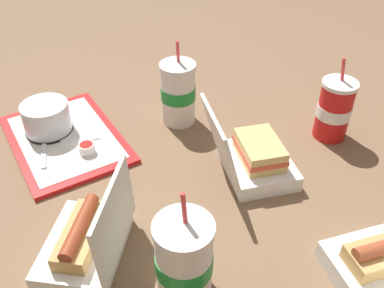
{
  "coord_description": "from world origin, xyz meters",
  "views": [
    {
      "loc": [
        -0.65,
        0.47,
        0.68
      ],
      "look_at": [
        -0.01,
        -0.04,
        0.05
      ],
      "focal_mm": 40.0,
      "sensor_mm": 36.0,
      "label": 1
    }
  ],
  "objects_px": {
    "soda_cup_left": "(334,110)",
    "ketchup_cup": "(87,148)",
    "soda_cup_front": "(178,93)",
    "clamshell_hotdog_front": "(87,241)",
    "plastic_fork": "(44,154)",
    "cake_container": "(47,119)",
    "clamshell_sandwich_back": "(254,158)",
    "soda_cup_right": "(184,259)",
    "food_tray": "(65,139)"
  },
  "relations": [
    {
      "from": "food_tray",
      "to": "clamshell_hotdog_front",
      "type": "height_order",
      "value": "clamshell_hotdog_front"
    },
    {
      "from": "clamshell_hotdog_front",
      "to": "soda_cup_left",
      "type": "height_order",
      "value": "soda_cup_left"
    },
    {
      "from": "food_tray",
      "to": "ketchup_cup",
      "type": "bearing_deg",
      "value": -169.99
    },
    {
      "from": "soda_cup_right",
      "to": "clamshell_hotdog_front",
      "type": "bearing_deg",
      "value": 29.8
    },
    {
      "from": "soda_cup_left",
      "to": "soda_cup_front",
      "type": "bearing_deg",
      "value": 41.7
    },
    {
      "from": "ketchup_cup",
      "to": "soda_cup_front",
      "type": "distance_m",
      "value": 0.28
    },
    {
      "from": "clamshell_sandwich_back",
      "to": "soda_cup_left",
      "type": "xyz_separation_m",
      "value": [
        -0.02,
        -0.27,
        0.04
      ]
    },
    {
      "from": "soda_cup_front",
      "to": "soda_cup_left",
      "type": "xyz_separation_m",
      "value": [
        -0.3,
        -0.27,
        -0.01
      ]
    },
    {
      "from": "clamshell_sandwich_back",
      "to": "soda_cup_left",
      "type": "bearing_deg",
      "value": -94.0
    },
    {
      "from": "ketchup_cup",
      "to": "clamshell_sandwich_back",
      "type": "xyz_separation_m",
      "value": [
        -0.3,
        -0.28,
        0.02
      ]
    },
    {
      "from": "cake_container",
      "to": "food_tray",
      "type": "bearing_deg",
      "value": -158.36
    },
    {
      "from": "clamshell_sandwich_back",
      "to": "soda_cup_right",
      "type": "distance_m",
      "value": 0.36
    },
    {
      "from": "ketchup_cup",
      "to": "clamshell_sandwich_back",
      "type": "relative_size",
      "value": 0.16
    },
    {
      "from": "plastic_fork",
      "to": "soda_cup_front",
      "type": "distance_m",
      "value": 0.38
    },
    {
      "from": "food_tray",
      "to": "soda_cup_front",
      "type": "relative_size",
      "value": 1.7
    },
    {
      "from": "soda_cup_right",
      "to": "soda_cup_left",
      "type": "relative_size",
      "value": 1.02
    },
    {
      "from": "clamshell_hotdog_front",
      "to": "soda_cup_left",
      "type": "distance_m",
      "value": 0.69
    },
    {
      "from": "clamshell_sandwich_back",
      "to": "soda_cup_front",
      "type": "relative_size",
      "value": 1.07
    },
    {
      "from": "clamshell_hotdog_front",
      "to": "ketchup_cup",
      "type": "bearing_deg",
      "value": -26.71
    },
    {
      "from": "food_tray",
      "to": "soda_cup_right",
      "type": "height_order",
      "value": "soda_cup_right"
    },
    {
      "from": "ketchup_cup",
      "to": "soda_cup_left",
      "type": "relative_size",
      "value": 0.18
    },
    {
      "from": "soda_cup_left",
      "to": "clamshell_hotdog_front",
      "type": "bearing_deg",
      "value": 86.45
    },
    {
      "from": "soda_cup_left",
      "to": "food_tray",
      "type": "bearing_deg",
      "value": 53.74
    },
    {
      "from": "plastic_fork",
      "to": "clamshell_sandwich_back",
      "type": "height_order",
      "value": "clamshell_sandwich_back"
    },
    {
      "from": "ketchup_cup",
      "to": "soda_cup_front",
      "type": "xyz_separation_m",
      "value": [
        -0.01,
        -0.27,
        0.06
      ]
    },
    {
      "from": "cake_container",
      "to": "clamshell_sandwich_back",
      "type": "bearing_deg",
      "value": -144.46
    },
    {
      "from": "plastic_fork",
      "to": "food_tray",
      "type": "bearing_deg",
      "value": -38.87
    },
    {
      "from": "soda_cup_right",
      "to": "soda_cup_left",
      "type": "distance_m",
      "value": 0.6
    },
    {
      "from": "food_tray",
      "to": "plastic_fork",
      "type": "bearing_deg",
      "value": 117.46
    },
    {
      "from": "ketchup_cup",
      "to": "clamshell_hotdog_front",
      "type": "relative_size",
      "value": 0.16
    },
    {
      "from": "ketchup_cup",
      "to": "soda_cup_right",
      "type": "distance_m",
      "value": 0.45
    },
    {
      "from": "food_tray",
      "to": "soda_cup_left",
      "type": "xyz_separation_m",
      "value": [
        -0.41,
        -0.56,
        0.07
      ]
    },
    {
      "from": "clamshell_sandwich_back",
      "to": "soda_cup_left",
      "type": "height_order",
      "value": "soda_cup_left"
    },
    {
      "from": "plastic_fork",
      "to": "soda_cup_front",
      "type": "height_order",
      "value": "soda_cup_front"
    },
    {
      "from": "cake_container",
      "to": "ketchup_cup",
      "type": "xyz_separation_m",
      "value": [
        -0.14,
        -0.04,
        -0.03
      ]
    },
    {
      "from": "food_tray",
      "to": "cake_container",
      "type": "relative_size",
      "value": 3.22
    },
    {
      "from": "clamshell_hotdog_front",
      "to": "soda_cup_front",
      "type": "height_order",
      "value": "soda_cup_front"
    },
    {
      "from": "clamshell_sandwich_back",
      "to": "ketchup_cup",
      "type": "bearing_deg",
      "value": 43.1
    },
    {
      "from": "soda_cup_left",
      "to": "ketchup_cup",
      "type": "bearing_deg",
      "value": 59.75
    },
    {
      "from": "food_tray",
      "to": "clamshell_sandwich_back",
      "type": "relative_size",
      "value": 1.58
    },
    {
      "from": "cake_container",
      "to": "soda_cup_left",
      "type": "height_order",
      "value": "soda_cup_left"
    },
    {
      "from": "ketchup_cup",
      "to": "soda_cup_right",
      "type": "bearing_deg",
      "value": 174.92
    },
    {
      "from": "food_tray",
      "to": "cake_container",
      "type": "height_order",
      "value": "cake_container"
    },
    {
      "from": "plastic_fork",
      "to": "clamshell_sandwich_back",
      "type": "xyz_separation_m",
      "value": [
        -0.36,
        -0.37,
        0.03
      ]
    },
    {
      "from": "plastic_fork",
      "to": "soda_cup_left",
      "type": "height_order",
      "value": "soda_cup_left"
    },
    {
      "from": "clamshell_sandwich_back",
      "to": "soda_cup_front",
      "type": "distance_m",
      "value": 0.29
    },
    {
      "from": "ketchup_cup",
      "to": "soda_cup_front",
      "type": "height_order",
      "value": "soda_cup_front"
    },
    {
      "from": "cake_container",
      "to": "plastic_fork",
      "type": "distance_m",
      "value": 0.11
    },
    {
      "from": "ketchup_cup",
      "to": "plastic_fork",
      "type": "relative_size",
      "value": 0.36
    },
    {
      "from": "soda_cup_front",
      "to": "soda_cup_right",
      "type": "xyz_separation_m",
      "value": [
        -0.43,
        0.31,
        -0.01
      ]
    }
  ]
}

